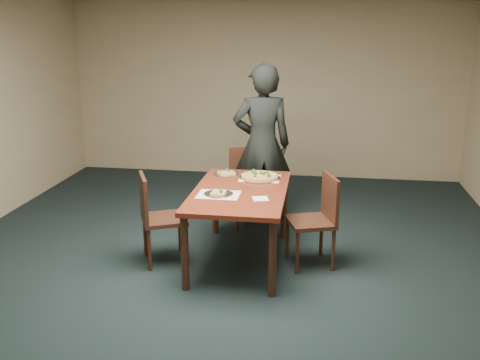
# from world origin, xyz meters

# --- Properties ---
(ground) EXTENTS (8.00, 8.00, 0.00)m
(ground) POSITION_xyz_m (0.00, 0.00, 0.00)
(ground) COLOR black
(ground) RESTS_ON ground
(room_shell) EXTENTS (8.00, 8.00, 8.00)m
(room_shell) POSITION_xyz_m (0.00, 0.00, 1.74)
(room_shell) COLOR tan
(room_shell) RESTS_ON ground
(dining_table) EXTENTS (0.90, 1.50, 0.75)m
(dining_table) POSITION_xyz_m (0.13, 0.71, 0.66)
(dining_table) COLOR #551D11
(dining_table) RESTS_ON ground
(chair_far) EXTENTS (0.54, 0.54, 0.91)m
(chair_far) POSITION_xyz_m (0.07, 1.79, 0.52)
(chair_far) COLOR black
(chair_far) RESTS_ON ground
(chair_left) EXTENTS (0.56, 0.56, 0.91)m
(chair_left) POSITION_xyz_m (-0.68, 0.55, 0.52)
(chair_left) COLOR black
(chair_left) RESTS_ON ground
(chair_right) EXTENTS (0.53, 0.53, 0.91)m
(chair_right) POSITION_xyz_m (0.90, 0.75, 0.52)
(chair_right) COLOR black
(chair_right) RESTS_ON ground
(diner) EXTENTS (0.78, 0.60, 1.89)m
(diner) POSITION_xyz_m (0.21, 1.90, 0.94)
(diner) COLOR black
(diner) RESTS_ON ground
(placemat_main) EXTENTS (0.42, 0.32, 0.00)m
(placemat_main) POSITION_xyz_m (0.27, 1.15, 0.75)
(placemat_main) COLOR white
(placemat_main) RESTS_ON dining_table
(placemat_near) EXTENTS (0.40, 0.30, 0.00)m
(placemat_near) POSITION_xyz_m (-0.05, 0.53, 0.75)
(placemat_near) COLOR white
(placemat_near) RESTS_ON dining_table
(pizza_pan) EXTENTS (0.43, 0.43, 0.07)m
(pizza_pan) POSITION_xyz_m (0.27, 1.15, 0.77)
(pizza_pan) COLOR silver
(pizza_pan) RESTS_ON dining_table
(slice_plate_near) EXTENTS (0.28, 0.28, 0.06)m
(slice_plate_near) POSITION_xyz_m (-0.05, 0.52, 0.76)
(slice_plate_near) COLOR silver
(slice_plate_near) RESTS_ON dining_table
(slice_plate_far) EXTENTS (0.28, 0.28, 0.06)m
(slice_plate_far) POSITION_xyz_m (-0.10, 1.24, 0.76)
(slice_plate_far) COLOR silver
(slice_plate_far) RESTS_ON dining_table
(napkin) EXTENTS (0.17, 0.17, 0.01)m
(napkin) POSITION_xyz_m (0.36, 0.45, 0.75)
(napkin) COLOR white
(napkin) RESTS_ON dining_table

